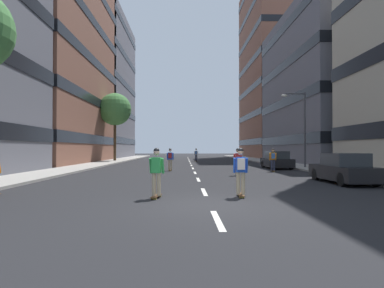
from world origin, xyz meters
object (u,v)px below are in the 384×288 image
(parked_car_near, at_px, (277,161))
(skater_1, at_px, (241,169))
(skater_6, at_px, (273,158))
(streetlamp_right, at_px, (301,121))
(parked_car_mid, at_px, (344,169))
(skater_4, at_px, (156,170))
(street_tree_near, at_px, (115,110))
(skater_3, at_px, (196,154))
(skater_0, at_px, (238,160))
(skater_5, at_px, (170,158))

(parked_car_near, distance_m, skater_1, 16.97)
(skater_6, bearing_deg, streetlamp_right, 45.54)
(skater_1, bearing_deg, skater_6, 69.01)
(parked_car_mid, bearing_deg, skater_4, -153.28)
(parked_car_mid, relative_size, streetlamp_right, 0.68)
(skater_4, bearing_deg, street_tree_near, 104.77)
(parked_car_mid, xyz_separation_m, street_tree_near, (-17.38, 26.89, 6.31))
(parked_car_mid, bearing_deg, skater_3, 103.32)
(parked_car_near, xyz_separation_m, street_tree_near, (-17.38, 15.40, 6.31))
(skater_0, bearing_deg, skater_5, 137.02)
(parked_car_near, relative_size, street_tree_near, 0.48)
(skater_0, bearing_deg, skater_1, -99.17)
(skater_1, bearing_deg, parked_car_near, 69.12)
(streetlamp_right, relative_size, skater_0, 3.65)
(parked_car_mid, bearing_deg, street_tree_near, 122.88)
(skater_0, xyz_separation_m, skater_1, (-1.45, -9.01, 0.03))
(parked_car_near, bearing_deg, skater_6, -110.51)
(skater_1, xyz_separation_m, skater_5, (-3.12, 13.27, 0.00))
(streetlamp_right, bearing_deg, skater_4, -125.03)
(parked_car_near, bearing_deg, streetlamp_right, -2.57)
(skater_4, bearing_deg, skater_6, 58.15)
(parked_car_near, height_order, skater_5, skater_5)
(skater_6, bearing_deg, parked_car_mid, -80.23)
(skater_6, bearing_deg, skater_4, -121.85)
(streetlamp_right, relative_size, skater_6, 3.65)
(skater_3, bearing_deg, skater_6, -75.26)
(skater_5, bearing_deg, skater_0, -42.98)
(skater_1, bearing_deg, skater_3, 90.65)
(street_tree_near, height_order, skater_1, street_tree_near)
(streetlamp_right, bearing_deg, skater_3, 118.51)
(parked_car_near, height_order, parked_car_mid, same)
(skater_3, bearing_deg, skater_1, -89.35)
(street_tree_near, bearing_deg, skater_1, -70.07)
(skater_3, relative_size, skater_6, 1.00)
(parked_car_mid, height_order, skater_4, skater_4)
(street_tree_near, xyz_separation_m, skater_4, (8.29, -31.46, -6.03))
(street_tree_near, height_order, skater_3, street_tree_near)
(skater_0, bearing_deg, street_tree_near, 119.89)
(streetlamp_right, xyz_separation_m, skater_5, (-11.28, -2.49, -3.12))
(streetlamp_right, distance_m, skater_0, 10.02)
(skater_4, relative_size, skater_6, 1.00)
(parked_car_mid, height_order, skater_3, skater_3)
(streetlamp_right, relative_size, skater_5, 3.65)
(streetlamp_right, bearing_deg, skater_1, -117.36)
(streetlamp_right, relative_size, skater_3, 3.65)
(skater_1, height_order, skater_3, same)
(parked_car_near, xyz_separation_m, parked_car_mid, (0.00, -11.49, 0.00))
(skater_5, bearing_deg, skater_1, -76.76)
(skater_0, relative_size, skater_1, 1.00)
(street_tree_near, xyz_separation_m, skater_6, (16.02, -19.02, -6.00))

